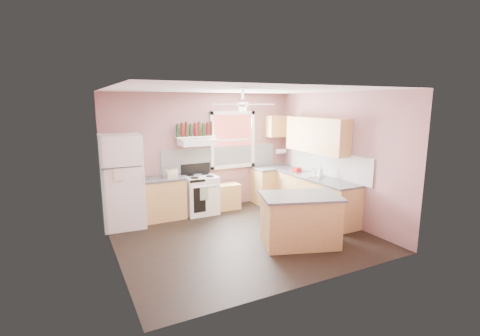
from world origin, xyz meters
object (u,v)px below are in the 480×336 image
cart (227,197)px  island (300,221)px  stove (201,195)px  toaster (170,173)px  refrigerator (122,181)px

cart → island: (0.26, -2.47, 0.15)m
stove → cart: stove is taller
toaster → cart: (1.35, 0.04, -0.71)m
refrigerator → island: (2.62, -2.38, -0.50)m
toaster → cart: 1.53m
refrigerator → island: refrigerator is taller
cart → island: size_ratio=0.44×
cart → island: 2.49m
toaster → stove: (0.68, 0.03, -0.56)m
refrigerator → stove: (1.69, 0.08, -0.50)m
refrigerator → stove: size_ratio=2.17×
refrigerator → toaster: (1.01, 0.05, 0.06)m
stove → island: (0.93, -2.46, 0.00)m
toaster → stove: bearing=-22.2°
refrigerator → cart: size_ratio=3.33×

